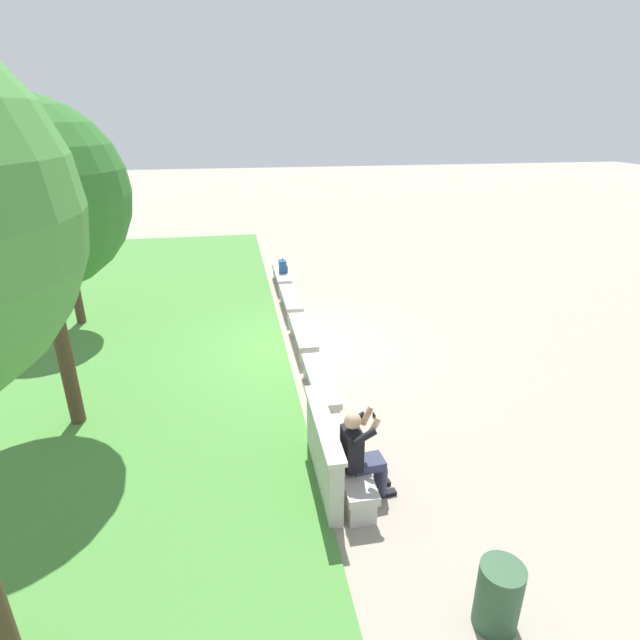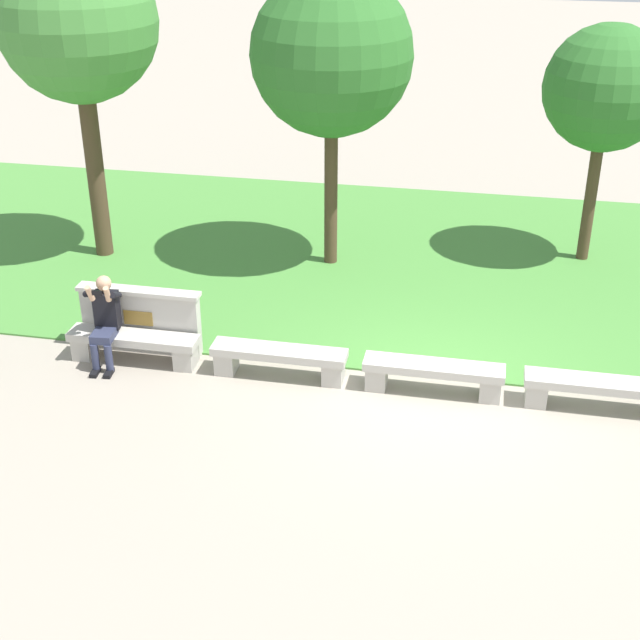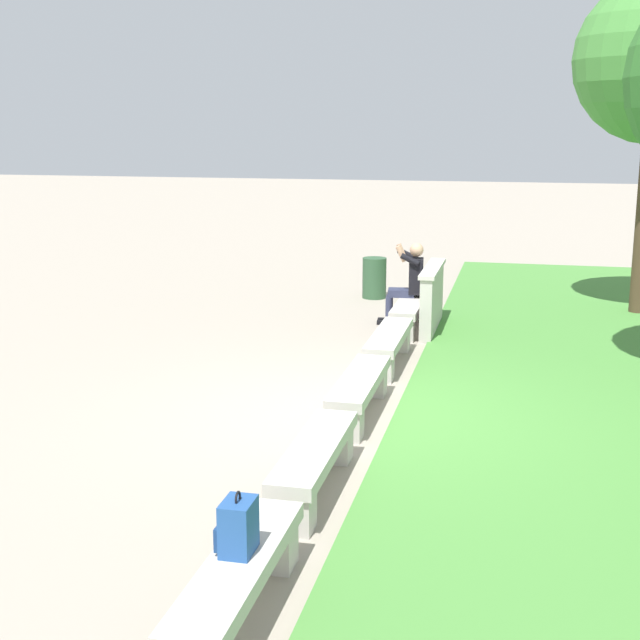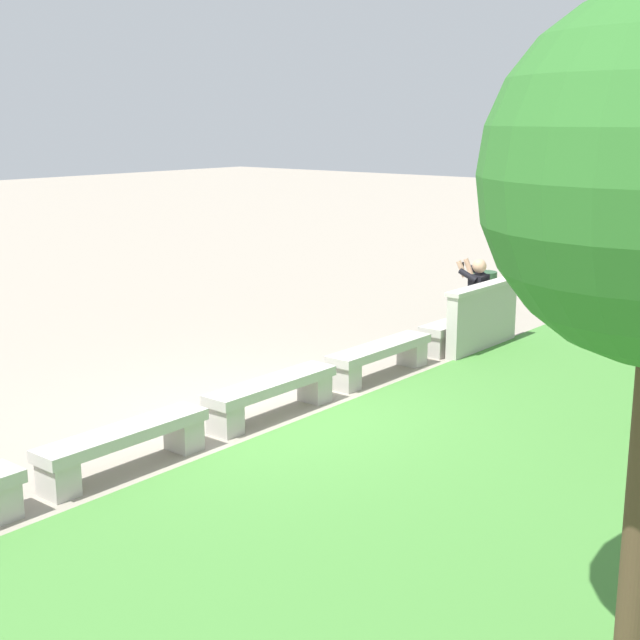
{
  "view_description": "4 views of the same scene",
  "coord_description": "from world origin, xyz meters",
  "px_view_note": "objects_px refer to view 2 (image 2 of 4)",
  "views": [
    {
      "loc": [
        -9.82,
        1.37,
        4.76
      ],
      "look_at": [
        -1.0,
        -0.21,
        1.05
      ],
      "focal_mm": 28.0,
      "sensor_mm": 36.0,
      "label": 1
    },
    {
      "loc": [
        0.52,
        -10.54,
        6.52
      ],
      "look_at": [
        -1.53,
        -0.23,
        1.08
      ],
      "focal_mm": 50.0,
      "sensor_mm": 36.0,
      "label": 2
    },
    {
      "loc": [
        9.33,
        1.7,
        3.21
      ],
      "look_at": [
        -0.8,
        -0.64,
        0.88
      ],
      "focal_mm": 50.0,
      "sensor_mm": 36.0,
      "label": 3
    },
    {
      "loc": [
        7.35,
        6.81,
        3.44
      ],
      "look_at": [
        -1.43,
        -0.46,
        0.85
      ],
      "focal_mm": 50.0,
      "sensor_mm": 36.0,
      "label": 4
    }
  ],
  "objects_px": {
    "bench_main": "(134,344)",
    "person_photographer": "(105,317)",
    "tree_right_background": "(78,23)",
    "bench_near": "(279,358)",
    "tree_behind_wall": "(332,55)",
    "bench_far": "(597,390)",
    "bench_mid": "(433,373)",
    "tree_left_background": "(606,89)"
  },
  "relations": [
    {
      "from": "tree_left_background",
      "to": "tree_right_background",
      "type": "xyz_separation_m",
      "value": [
        -8.68,
        -1.49,
        1.03
      ]
    },
    {
      "from": "tree_behind_wall",
      "to": "tree_right_background",
      "type": "distance_m",
      "value": 4.23
    },
    {
      "from": "bench_far",
      "to": "tree_right_background",
      "type": "relative_size",
      "value": 0.35
    },
    {
      "from": "bench_far",
      "to": "tree_right_background",
      "type": "distance_m",
      "value": 10.05
    },
    {
      "from": "bench_far",
      "to": "tree_right_background",
      "type": "height_order",
      "value": "tree_right_background"
    },
    {
      "from": "bench_mid",
      "to": "tree_left_background",
      "type": "bearing_deg",
      "value": 65.9
    },
    {
      "from": "bench_near",
      "to": "bench_mid",
      "type": "relative_size",
      "value": 1.0
    },
    {
      "from": "bench_far",
      "to": "tree_right_background",
      "type": "xyz_separation_m",
      "value": [
        -8.54,
        3.65,
        3.83
      ]
    },
    {
      "from": "bench_main",
      "to": "person_photographer",
      "type": "distance_m",
      "value": 0.57
    },
    {
      "from": "person_photographer",
      "to": "tree_left_background",
      "type": "relative_size",
      "value": 0.32
    },
    {
      "from": "bench_mid",
      "to": "tree_left_background",
      "type": "relative_size",
      "value": 0.46
    },
    {
      "from": "bench_mid",
      "to": "bench_far",
      "type": "height_order",
      "value": "same"
    },
    {
      "from": "tree_right_background",
      "to": "bench_far",
      "type": "bearing_deg",
      "value": -23.14
    },
    {
      "from": "bench_far",
      "to": "tree_left_background",
      "type": "height_order",
      "value": "tree_left_background"
    },
    {
      "from": "bench_near",
      "to": "tree_behind_wall",
      "type": "xyz_separation_m",
      "value": [
        -0.03,
        4.09,
        3.39
      ]
    },
    {
      "from": "tree_right_background",
      "to": "tree_left_background",
      "type": "bearing_deg",
      "value": 9.76
    },
    {
      "from": "bench_mid",
      "to": "person_photographer",
      "type": "xyz_separation_m",
      "value": [
        -4.69,
        -0.08,
        0.44
      ]
    },
    {
      "from": "bench_near",
      "to": "bench_far",
      "type": "height_order",
      "value": "same"
    },
    {
      "from": "tree_left_background",
      "to": "tree_behind_wall",
      "type": "bearing_deg",
      "value": -166.84
    },
    {
      "from": "bench_main",
      "to": "tree_right_background",
      "type": "bearing_deg",
      "value": 119.32
    },
    {
      "from": "tree_left_background",
      "to": "bench_near",
      "type": "bearing_deg",
      "value": -130.96
    },
    {
      "from": "bench_near",
      "to": "tree_behind_wall",
      "type": "bearing_deg",
      "value": 90.45
    },
    {
      "from": "bench_main",
      "to": "person_photographer",
      "type": "relative_size",
      "value": 1.45
    },
    {
      "from": "bench_mid",
      "to": "tree_right_background",
      "type": "bearing_deg",
      "value": 150.21
    },
    {
      "from": "bench_far",
      "to": "tree_left_background",
      "type": "bearing_deg",
      "value": 88.48
    },
    {
      "from": "bench_near",
      "to": "tree_left_background",
      "type": "xyz_separation_m",
      "value": [
        4.46,
        5.14,
        2.8
      ]
    },
    {
      "from": "bench_mid",
      "to": "bench_far",
      "type": "distance_m",
      "value": 2.16
    },
    {
      "from": "bench_mid",
      "to": "bench_near",
      "type": "bearing_deg",
      "value": 180.0
    },
    {
      "from": "bench_far",
      "to": "bench_main",
      "type": "bearing_deg",
      "value": 180.0
    },
    {
      "from": "bench_main",
      "to": "bench_mid",
      "type": "xyz_separation_m",
      "value": [
        4.33,
        0.0,
        0.0
      ]
    },
    {
      "from": "bench_far",
      "to": "tree_left_background",
      "type": "relative_size",
      "value": 0.46
    },
    {
      "from": "bench_main",
      "to": "tree_behind_wall",
      "type": "height_order",
      "value": "tree_behind_wall"
    },
    {
      "from": "person_photographer",
      "to": "tree_left_background",
      "type": "distance_m",
      "value": 9.04
    },
    {
      "from": "bench_main",
      "to": "tree_right_background",
      "type": "distance_m",
      "value": 5.67
    },
    {
      "from": "tree_right_background",
      "to": "person_photographer",
      "type": "bearing_deg",
      "value": -65.65
    },
    {
      "from": "bench_main",
      "to": "bench_far",
      "type": "height_order",
      "value": "same"
    },
    {
      "from": "tree_behind_wall",
      "to": "bench_far",
      "type": "bearing_deg",
      "value": -43.19
    },
    {
      "from": "bench_far",
      "to": "person_photographer",
      "type": "height_order",
      "value": "person_photographer"
    },
    {
      "from": "bench_main",
      "to": "bench_near",
      "type": "bearing_deg",
      "value": 0.0
    },
    {
      "from": "bench_main",
      "to": "person_photographer",
      "type": "xyz_separation_m",
      "value": [
        -0.36,
        -0.08,
        0.44
      ]
    },
    {
      "from": "bench_main",
      "to": "bench_far",
      "type": "xyz_separation_m",
      "value": [
        6.49,
        0.0,
        0.0
      ]
    },
    {
      "from": "bench_mid",
      "to": "person_photographer",
      "type": "height_order",
      "value": "person_photographer"
    }
  ]
}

